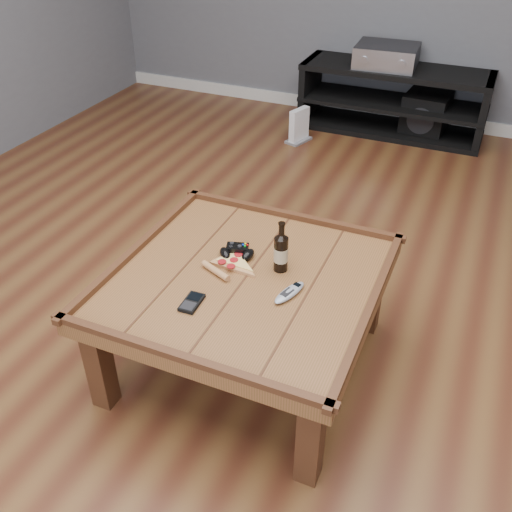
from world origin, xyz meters
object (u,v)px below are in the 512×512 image
at_px(media_console, 393,101).
at_px(subwoofer, 425,114).
at_px(game_console, 299,127).
at_px(coffee_table, 246,289).
at_px(beer_bottle, 281,251).
at_px(smartphone, 192,302).
at_px(remote_control, 289,292).
at_px(game_controller, 237,252).
at_px(pizza_slice, 231,263).
at_px(av_receiver, 387,56).

height_order(media_console, subwoofer, media_console).
relative_size(subwoofer, game_console, 1.35).
xyz_separation_m(coffee_table, beer_bottle, (0.10, 0.10, 0.14)).
distance_m(smartphone, game_console, 2.57).
bearing_deg(remote_control, coffee_table, -173.70).
relative_size(smartphone, game_console, 0.45).
distance_m(remote_control, subwoofer, 2.85).
bearing_deg(subwoofer, beer_bottle, -88.49).
relative_size(game_controller, game_console, 0.59).
xyz_separation_m(game_controller, subwoofer, (0.35, 2.68, -0.31)).
bearing_deg(remote_control, media_console, 111.09).
relative_size(pizza_slice, remote_control, 1.74).
height_order(pizza_slice, av_receiver, av_receiver).
bearing_deg(pizza_slice, game_console, 125.83).
bearing_deg(pizza_slice, coffee_table, -6.92).
relative_size(media_console, game_controller, 9.24).
relative_size(remote_control, game_console, 0.67).
height_order(media_console, game_controller, media_console).
bearing_deg(remote_control, subwoofer, 105.87).
distance_m(coffee_table, pizza_slice, 0.12).
bearing_deg(pizza_slice, game_controller, 119.38).
relative_size(beer_bottle, subwoofer, 0.62).
bearing_deg(media_console, smartphone, -92.17).
xyz_separation_m(smartphone, subwoofer, (0.37, 3.02, -0.30)).
xyz_separation_m(coffee_table, subwoofer, (0.26, 2.80, -0.23)).
height_order(pizza_slice, game_console, pizza_slice).
xyz_separation_m(pizza_slice, subwoofer, (0.34, 2.75, -0.30)).
relative_size(beer_bottle, smartphone, 1.88).
bearing_deg(media_console, remote_control, -86.05).
height_order(pizza_slice, subwoofer, pizza_slice).
relative_size(game_controller, av_receiver, 0.33).
height_order(smartphone, game_console, smartphone).
xyz_separation_m(smartphone, game_console, (-0.48, 2.50, -0.34)).
distance_m(smartphone, subwoofer, 3.06).
xyz_separation_m(beer_bottle, game_controller, (-0.20, 0.02, -0.07)).
relative_size(beer_bottle, game_controller, 1.41).
bearing_deg(remote_control, av_receiver, 112.93).
bearing_deg(subwoofer, coffee_table, -90.49).
bearing_deg(coffee_table, beer_bottle, 43.78).
height_order(game_controller, pizza_slice, game_controller).
xyz_separation_m(coffee_table, game_console, (-0.59, 2.28, -0.27)).
bearing_deg(av_receiver, subwoofer, 5.89).
bearing_deg(coffee_table, game_controller, 128.14).
distance_m(pizza_slice, smartphone, 0.28).
height_order(media_console, remote_control, media_console).
bearing_deg(smartphone, av_receiver, 86.98).
distance_m(remote_control, game_console, 2.47).
xyz_separation_m(media_console, remote_control, (0.19, -2.79, 0.22)).
height_order(coffee_table, smartphone, coffee_table).
bearing_deg(game_controller, pizza_slice, -100.88).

